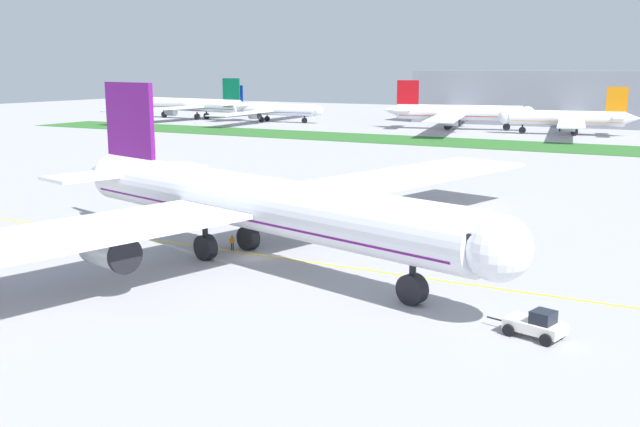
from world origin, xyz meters
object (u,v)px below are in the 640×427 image
parked_airliner_far_left (197,105)px  airliner_foreground (246,202)px  pushback_tug (536,325)px  parked_airliner_far_outer (568,119)px  service_truck_baggage_loader (144,174)px  parked_airliner_far_centre (269,110)px  parked_airliner_far_right (456,113)px  service_truck_fuel_bowser (361,190)px  ground_crew_wingwalker_port (232,241)px

parked_airliner_far_left → airliner_foreground: bearing=-51.0°
pushback_tug → parked_airliner_far_outer: bearing=99.3°
service_truck_baggage_loader → parked_airliner_far_outer: size_ratio=0.10×
pushback_tug → parked_airliner_far_centre: 216.20m
parked_airliner_far_centre → parked_airliner_far_right: bearing=-0.0°
pushback_tug → parked_airliner_far_outer: parked_airliner_far_outer is taller
service_truck_baggage_loader → parked_airliner_far_left: size_ratio=0.07×
parked_airliner_far_right → parked_airliner_far_left: bearing=-179.4°
pushback_tug → parked_airliner_far_left: parked_airliner_far_left is taller
airliner_foreground → parked_airliner_far_right: size_ratio=1.30×
pushback_tug → parked_airliner_far_centre: parked_airliner_far_centre is taller
parked_airliner_far_centre → parked_airliner_far_outer: parked_airliner_far_outer is taller
parked_airliner_far_centre → service_truck_baggage_loader: bearing=-66.2°
pushback_tug → service_truck_fuel_bowser: (-34.60, 44.51, 0.56)m
ground_crew_wingwalker_port → service_truck_baggage_loader: service_truck_baggage_loader is taller
service_truck_baggage_loader → parked_airliner_far_centre: bearing=113.8°
parked_airliner_far_left → service_truck_baggage_loader: bearing=-55.5°
airliner_foreground → service_truck_baggage_loader: size_ratio=15.46×
parked_airliner_far_centre → parked_airliner_far_left: bearing=-177.9°
service_truck_baggage_loader → parked_airliner_far_centre: (-57.40, 130.44, 2.84)m
parked_airliner_far_left → parked_airliner_far_right: (100.44, 1.13, -0.07)m
airliner_foreground → ground_crew_wingwalker_port: size_ratio=61.29×
ground_crew_wingwalker_port → parked_airliner_far_outer: size_ratio=0.03×
pushback_tug → parked_airliner_far_centre: (-130.76, 172.14, 3.38)m
parked_airliner_far_right → parked_airliner_far_outer: 34.49m
service_truck_fuel_bowser → parked_airliner_far_centre: (-96.16, 127.63, 2.82)m
service_truck_fuel_bowser → parked_airliner_far_outer: (7.14, 124.04, 3.15)m
airliner_foreground → parked_airliner_far_outer: (2.74, 160.28, -1.20)m
pushback_tug → ground_crew_wingwalker_port: size_ratio=3.78×
pushback_tug → service_truck_baggage_loader: size_ratio=0.95×
parked_airliner_far_left → parked_airliner_far_right: size_ratio=1.13×
service_truck_fuel_bowser → parked_airliner_far_outer: parked_airliner_far_outer is taller
parked_airliner_far_right → parked_airliner_far_outer: bearing=-6.0°
service_truck_fuel_bowser → parked_airliner_far_outer: 124.28m
ground_crew_wingwalker_port → parked_airliner_far_centre: size_ratio=0.02×
airliner_foreground → pushback_tug: size_ratio=16.22×
parked_airliner_far_left → parked_airliner_far_outer: bearing=-1.0°
service_truck_baggage_loader → parked_airliner_far_outer: bearing=70.1°
service_truck_baggage_loader → parked_airliner_far_right: size_ratio=0.08×
airliner_foreground → ground_crew_wingwalker_port: bearing=144.9°
airliner_foreground → parked_airliner_far_outer: 160.30m
service_truck_baggage_loader → parked_airliner_far_right: (11.60, 130.43, 3.64)m
parked_airliner_far_centre → parked_airliner_far_outer: bearing=-2.0°
parked_airliner_far_centre → parked_airliner_far_right: (69.00, -0.01, 0.80)m
ground_crew_wingwalker_port → parked_airliner_far_right: parked_airliner_far_right is taller
parked_airliner_far_centre → parked_airliner_far_outer: size_ratio=1.10×
airliner_foreground → pushback_tug: airliner_foreground is taller
airliner_foreground → ground_crew_wingwalker_port: airliner_foreground is taller
parked_airliner_far_centre → parked_airliner_far_right: size_ratio=0.90×
ground_crew_wingwalker_port → service_truck_fuel_bowser: bearing=91.3°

